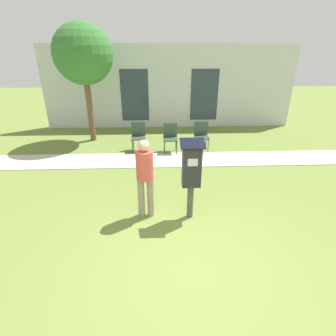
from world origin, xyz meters
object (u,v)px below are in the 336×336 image
Objects in this scene: outdoor_chair_middle at (170,135)px; outdoor_chair_right at (201,134)px; outdoor_chair_left at (138,134)px; parking_meter at (191,170)px; person_standing at (145,173)px.

outdoor_chair_middle is 1.00× the size of outdoor_chair_right.
outdoor_chair_right is at bearing 24.31° from outdoor_chair_left.
parking_meter is 1.77× the size of outdoor_chair_left.
parking_meter is 3.99m from outdoor_chair_left.
person_standing is at bearing 174.82° from parking_meter.
person_standing is (-0.86, 0.08, -0.09)m from parking_meter.
outdoor_chair_left is 1.02m from outdoor_chair_middle.
outdoor_chair_left is at bearing 162.11° from outdoor_chair_middle.
person_standing is 1.76× the size of outdoor_chair_right.
parking_meter is 1.77× the size of outdoor_chair_middle.
outdoor_chair_left and outdoor_chair_middle have the same top height.
parking_meter is 3.66m from outdoor_chair_middle.
person_standing is at bearing -95.57° from outdoor_chair_right.
person_standing is at bearing -109.57° from outdoor_chair_middle.
outdoor_chair_middle is (-0.21, 3.62, -0.49)m from parking_meter.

